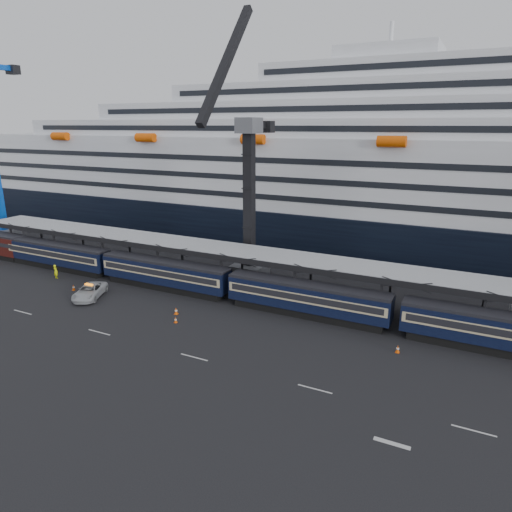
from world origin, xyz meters
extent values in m
plane|color=black|center=(0.00, 0.00, 0.00)|extent=(260.00, 260.00, 0.00)
cube|color=beige|center=(-38.00, -4.00, 0.01)|extent=(3.00, 0.15, 0.02)
cube|color=beige|center=(-26.00, -4.00, 0.01)|extent=(3.00, 0.15, 0.02)
cube|color=beige|center=(-14.00, -4.00, 0.01)|extent=(3.00, 0.15, 0.02)
cube|color=beige|center=(-2.00, -4.00, 0.01)|extent=(3.00, 0.15, 0.02)
cube|color=beige|center=(10.00, -4.00, 0.01)|extent=(3.00, 0.15, 0.02)
cube|color=beige|center=(5.00, -8.00, 0.01)|extent=(2.50, 0.40, 0.02)
cube|color=black|center=(-48.00, 10.00, 0.45)|extent=(17.48, 2.40, 0.90)
cube|color=black|center=(-48.00, 10.00, 2.25)|extent=(19.00, 2.80, 2.70)
cube|color=#C6B78C|center=(-48.00, 10.00, 2.55)|extent=(18.62, 2.92, 1.05)
cube|color=black|center=(-48.00, 10.00, 2.60)|extent=(17.86, 2.98, 0.70)
cube|color=black|center=(-48.00, 10.00, 3.75)|extent=(19.00, 2.50, 0.35)
cube|color=black|center=(-28.00, 10.00, 0.45)|extent=(17.48, 2.40, 0.90)
cube|color=black|center=(-28.00, 10.00, 2.25)|extent=(19.00, 2.80, 2.70)
cube|color=#C6B78C|center=(-28.00, 10.00, 2.55)|extent=(18.62, 2.92, 1.05)
cube|color=black|center=(-28.00, 10.00, 2.60)|extent=(17.86, 2.98, 0.70)
cube|color=black|center=(-28.00, 10.00, 3.75)|extent=(19.00, 2.50, 0.35)
cube|color=black|center=(-8.00, 10.00, 0.45)|extent=(17.48, 2.40, 0.90)
cube|color=black|center=(-8.00, 10.00, 2.25)|extent=(19.00, 2.80, 2.70)
cube|color=#C6B78C|center=(-8.00, 10.00, 2.55)|extent=(18.62, 2.92, 1.05)
cube|color=black|center=(-8.00, 10.00, 2.60)|extent=(17.86, 2.98, 0.70)
cube|color=black|center=(-8.00, 10.00, 3.75)|extent=(19.00, 2.50, 0.35)
cube|color=black|center=(12.00, 10.00, 0.45)|extent=(17.48, 2.40, 0.90)
cube|color=black|center=(12.00, 10.00, 2.25)|extent=(19.00, 2.80, 2.70)
cube|color=#C6B78C|center=(12.00, 10.00, 2.55)|extent=(18.62, 2.92, 1.05)
cube|color=black|center=(12.00, 10.00, 2.60)|extent=(17.86, 2.98, 0.70)
cube|color=black|center=(12.00, 10.00, 3.75)|extent=(19.00, 2.50, 0.35)
cube|color=#989CA0|center=(0.00, 14.00, 5.40)|extent=(130.00, 6.00, 0.25)
cube|color=black|center=(0.00, 11.00, 5.10)|extent=(130.00, 0.25, 0.70)
cube|color=black|center=(0.00, 17.00, 5.10)|extent=(130.00, 0.25, 0.70)
cube|color=black|center=(-60.00, 11.20, 2.70)|extent=(0.25, 0.25, 5.40)
cube|color=black|center=(-60.00, 16.80, 2.70)|extent=(0.25, 0.25, 5.40)
cube|color=black|center=(-50.00, 11.20, 2.70)|extent=(0.25, 0.25, 5.40)
cube|color=black|center=(-50.00, 16.80, 2.70)|extent=(0.25, 0.25, 5.40)
cube|color=black|center=(-40.00, 11.20, 2.70)|extent=(0.25, 0.25, 5.40)
cube|color=black|center=(-40.00, 16.80, 2.70)|extent=(0.25, 0.25, 5.40)
cube|color=black|center=(-30.00, 11.20, 2.70)|extent=(0.25, 0.25, 5.40)
cube|color=black|center=(-30.00, 16.80, 2.70)|extent=(0.25, 0.25, 5.40)
cube|color=black|center=(-20.00, 11.20, 2.70)|extent=(0.25, 0.25, 5.40)
cube|color=black|center=(-20.00, 16.80, 2.70)|extent=(0.25, 0.25, 5.40)
cube|color=black|center=(-10.00, 11.20, 2.70)|extent=(0.25, 0.25, 5.40)
cube|color=black|center=(-10.00, 16.80, 2.70)|extent=(0.25, 0.25, 5.40)
cube|color=black|center=(0.00, 11.20, 2.70)|extent=(0.25, 0.25, 5.40)
cube|color=black|center=(0.00, 16.80, 2.70)|extent=(0.25, 0.25, 5.40)
cube|color=black|center=(10.00, 11.20, 2.70)|extent=(0.25, 0.25, 5.40)
cube|color=black|center=(10.00, 16.80, 2.70)|extent=(0.25, 0.25, 5.40)
cube|color=black|center=(0.00, 46.00, 3.50)|extent=(200.00, 28.00, 7.00)
cube|color=black|center=(-106.00, 46.00, 3.50)|extent=(16.17, 18.35, 7.00)
cube|color=silver|center=(0.00, 46.00, 13.00)|extent=(190.00, 26.88, 12.00)
cube|color=silver|center=(0.00, 46.00, 20.50)|extent=(160.00, 24.64, 3.00)
cube|color=black|center=(0.00, 33.63, 20.50)|extent=(153.60, 0.12, 0.90)
cube|color=silver|center=(0.00, 46.00, 23.50)|extent=(124.00, 21.84, 3.00)
cube|color=black|center=(0.00, 35.03, 23.50)|extent=(119.04, 0.12, 0.90)
cube|color=silver|center=(0.00, 46.00, 26.50)|extent=(90.00, 19.04, 3.00)
cube|color=black|center=(0.00, 36.43, 26.50)|extent=(86.40, 0.12, 0.90)
cube|color=silver|center=(0.00, 46.00, 29.50)|extent=(56.00, 16.24, 3.00)
cube|color=black|center=(0.00, 37.83, 29.50)|extent=(53.76, 0.12, 0.90)
cube|color=silver|center=(-8.00, 46.00, 32.00)|extent=(16.00, 12.00, 2.50)
cylinder|color=#EE5407|center=(-70.00, 31.96, 18.80)|extent=(4.00, 1.60, 1.60)
cylinder|color=#EE5407|center=(-48.00, 31.96, 18.80)|extent=(4.00, 1.60, 1.60)
cylinder|color=#EE5407|center=(-26.00, 31.96, 18.80)|extent=(4.00, 1.60, 1.60)
cylinder|color=#EE5407|center=(-4.00, 31.96, 18.80)|extent=(4.00, 1.60, 1.60)
cube|color=#4F5157|center=(-72.00, 18.00, 1.00)|extent=(4.50, 4.50, 2.00)
cube|color=black|center=(-72.00, 24.72, 30.80)|extent=(2.20, 1.60, 1.60)
cube|color=#4F5157|center=(-20.00, 19.00, 1.00)|extent=(4.50, 4.50, 2.00)
cube|color=black|center=(-20.00, 19.00, 11.00)|extent=(1.30, 1.30, 18.00)
cube|color=#4F5157|center=(-20.00, 19.00, 21.00)|extent=(2.60, 3.20, 2.00)
cube|color=black|center=(-20.00, 13.21, 27.89)|extent=(0.90, 12.26, 14.37)
cube|color=black|center=(-20.00, 21.52, 21.00)|extent=(0.90, 5.04, 0.90)
cube|color=black|center=(-20.00, 24.04, 20.80)|extent=(2.20, 1.60, 1.60)
imported|color=#ADB0B4|center=(-34.50, 3.00, 0.84)|extent=(5.01, 6.69, 1.69)
imported|color=#EEFB0D|center=(-44.56, 6.43, 1.01)|extent=(0.80, 0.58, 2.03)
cube|color=#EE5407|center=(-38.48, 4.00, 0.02)|extent=(0.39, 0.39, 0.04)
cone|color=#EE5407|center=(-38.48, 4.00, 0.41)|extent=(0.33, 0.33, 0.74)
cylinder|color=white|center=(-38.48, 4.00, 0.41)|extent=(0.28, 0.28, 0.12)
cube|color=#EE5407|center=(-20.24, 1.64, 0.02)|extent=(0.34, 0.34, 0.04)
cone|color=#EE5407|center=(-20.24, 1.64, 0.36)|extent=(0.29, 0.29, 0.65)
cylinder|color=white|center=(-20.24, 1.64, 0.36)|extent=(0.24, 0.24, 0.11)
cube|color=#EE5407|center=(-21.60, 3.58, 0.02)|extent=(0.43, 0.43, 0.05)
cone|color=#EE5407|center=(-21.60, 3.58, 0.45)|extent=(0.36, 0.36, 0.81)
cylinder|color=white|center=(-21.60, 3.58, 0.45)|extent=(0.30, 0.30, 0.14)
cube|color=#EE5407|center=(2.99, 5.55, 0.02)|extent=(0.40, 0.40, 0.04)
cone|color=#EE5407|center=(2.99, 5.55, 0.42)|extent=(0.33, 0.33, 0.75)
cylinder|color=white|center=(2.99, 5.55, 0.42)|extent=(0.28, 0.28, 0.12)
camera|label=1|loc=(8.50, -35.94, 21.12)|focal=32.00mm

